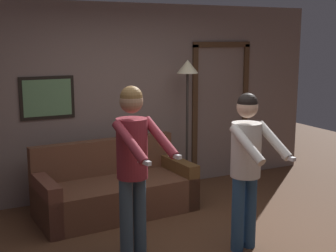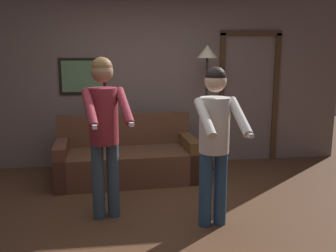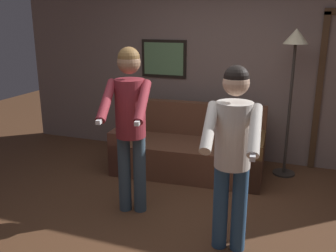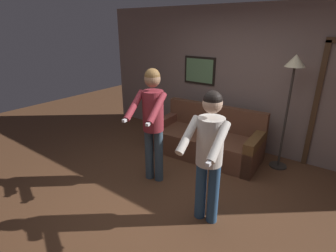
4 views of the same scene
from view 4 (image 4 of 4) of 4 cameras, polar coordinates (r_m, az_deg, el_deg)
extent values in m
plane|color=brown|center=(3.74, 0.88, -15.69)|extent=(12.00, 12.00, 0.00)
cube|color=gray|center=(5.07, 16.14, 9.59)|extent=(6.40, 0.06, 2.60)
cube|color=black|center=(5.39, 6.88, 11.89)|extent=(0.68, 0.02, 0.54)
cube|color=#649260|center=(5.38, 6.81, 11.88)|extent=(0.60, 0.01, 0.46)
cube|color=#4C331E|center=(4.80, 29.38, 3.62)|extent=(0.08, 0.04, 2.04)
cube|color=brown|center=(4.82, 8.22, -4.05)|extent=(1.95, 0.97, 0.42)
cube|color=brown|center=(4.96, 10.25, 1.99)|extent=(1.91, 0.26, 0.45)
cube|color=brown|center=(5.17, -0.45, -1.05)|extent=(0.21, 0.86, 0.58)
cube|color=brown|center=(4.53, 18.29, -5.52)|extent=(0.21, 0.86, 0.58)
cylinder|color=#332D28|center=(4.87, 22.78, -7.94)|extent=(0.28, 0.28, 0.02)
cylinder|color=#332D28|center=(4.55, 24.24, 1.33)|extent=(0.04, 0.04, 1.64)
cone|color=#F9EAB7|center=(4.36, 26.04, 12.69)|extent=(0.30, 0.30, 0.18)
cylinder|color=#3A4F5F|center=(4.01, -4.10, -6.08)|extent=(0.13, 0.13, 0.82)
cylinder|color=#3A4F5F|center=(3.95, -2.03, -6.52)|extent=(0.13, 0.13, 0.82)
cylinder|color=maroon|center=(3.71, -3.28, 3.31)|extent=(0.30, 0.30, 0.58)
sphere|color=#9E7556|center=(3.60, -3.43, 10.17)|extent=(0.22, 0.22, 0.22)
sphere|color=brown|center=(3.60, -3.45, 10.78)|extent=(0.21, 0.21, 0.21)
cylinder|color=maroon|center=(3.58, -7.33, 4.54)|extent=(0.19, 0.49, 0.35)
cube|color=white|center=(3.45, -9.06, 1.41)|extent=(0.07, 0.16, 0.04)
cylinder|color=maroon|center=(3.42, -2.43, 3.92)|extent=(0.19, 0.49, 0.35)
cube|color=white|center=(3.28, -4.05, 0.62)|extent=(0.07, 0.16, 0.04)
cylinder|color=#2B4F77|center=(3.26, 7.14, -13.61)|extent=(0.13, 0.13, 0.77)
cylinder|color=#2B4F77|center=(3.22, 9.82, -14.36)|extent=(0.13, 0.13, 0.77)
cylinder|color=silver|center=(2.92, 9.15, -3.29)|extent=(0.30, 0.30, 0.55)
sphere|color=#D8AD8E|center=(2.77, 9.66, 4.84)|extent=(0.21, 0.21, 0.21)
sphere|color=black|center=(2.76, 9.71, 5.58)|extent=(0.20, 0.20, 0.20)
cylinder|color=silver|center=(2.76, 4.42, -1.92)|extent=(0.14, 0.46, 0.34)
cylinder|color=silver|center=(2.64, 11.02, -3.37)|extent=(0.14, 0.46, 0.34)
cube|color=white|center=(2.53, 9.19, -7.71)|extent=(0.05, 0.15, 0.04)
camera|label=1|loc=(4.11, -72.65, 5.23)|focal=50.00mm
camera|label=2|loc=(2.45, -77.87, -7.58)|focal=40.00mm
camera|label=3|loc=(0.91, -83.98, -16.44)|focal=40.00mm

